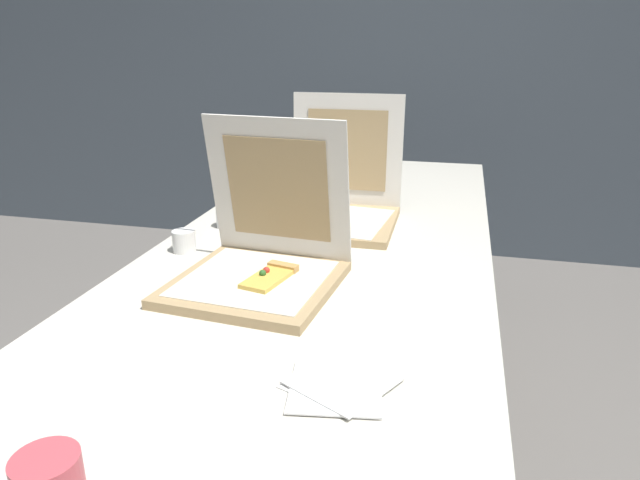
% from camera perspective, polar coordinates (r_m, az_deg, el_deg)
% --- Properties ---
extents(wall_back, '(10.00, 0.10, 2.60)m').
position_cam_1_polar(wall_back, '(3.54, 8.67, 19.68)').
color(wall_back, '#4C5660').
rests_on(wall_back, ground).
extents(table, '(0.89, 2.31, 0.73)m').
position_cam_1_polar(table, '(1.64, 0.76, -1.42)').
color(table, silver).
rests_on(table, ground).
extents(pizza_box_front, '(0.39, 0.39, 0.37)m').
position_cam_1_polar(pizza_box_front, '(1.33, -5.90, -2.13)').
color(pizza_box_front, tan).
rests_on(pizza_box_front, table).
extents(pizza_box_middle, '(0.36, 0.37, 0.38)m').
position_cam_1_polar(pizza_box_middle, '(1.77, 1.77, 3.48)').
color(pizza_box_middle, tan).
rests_on(pizza_box_middle, table).
extents(cup_white_mid, '(0.06, 0.06, 0.06)m').
position_cam_1_polar(cup_white_mid, '(1.75, -9.27, 2.21)').
color(cup_white_mid, white).
rests_on(cup_white_mid, table).
extents(cup_white_near_center, '(0.06, 0.06, 0.06)m').
position_cam_1_polar(cup_white_near_center, '(1.57, -13.33, -0.12)').
color(cup_white_near_center, white).
rests_on(cup_white_near_center, table).
extents(napkin_pile, '(0.20, 0.20, 0.01)m').
position_cam_1_polar(napkin_pile, '(0.97, 1.71, -14.01)').
color(napkin_pile, white).
rests_on(napkin_pile, table).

